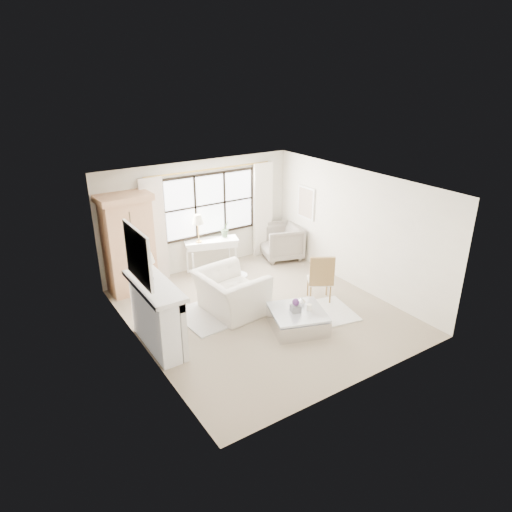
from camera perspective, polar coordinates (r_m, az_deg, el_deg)
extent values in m
plane|color=gray|center=(9.54, 0.70, -7.00)|extent=(5.50, 5.50, 0.00)
plane|color=white|center=(8.53, 0.79, 8.95)|extent=(5.50, 5.50, 0.00)
plane|color=beige|center=(11.20, -7.13, 4.98)|extent=(5.00, 0.00, 5.00)
plane|color=silver|center=(7.06, 13.34, -6.57)|extent=(5.00, 0.00, 5.00)
plane|color=white|center=(7.95, -14.43, -3.21)|extent=(0.00, 5.50, 5.50)
plane|color=white|center=(10.46, 12.22, 3.34)|extent=(0.00, 5.50, 5.50)
cube|color=white|center=(11.24, -5.77, 6.43)|extent=(2.40, 0.02, 1.50)
cylinder|color=#B18A3D|center=(10.98, -5.80, 10.72)|extent=(3.30, 0.04, 0.04)
cube|color=beige|center=(10.71, -12.61, 3.11)|extent=(0.55, 0.10, 2.47)
cube|color=white|center=(12.01, 0.86, 5.80)|extent=(0.55, 0.10, 2.47)
cube|color=silver|center=(8.36, -12.56, -7.57)|extent=(0.34, 1.50, 1.18)
cube|color=silver|center=(8.44, -11.45, -7.63)|extent=(0.03, 1.22, 0.97)
cube|color=black|center=(8.55, -11.28, -8.84)|extent=(0.06, 0.52, 0.50)
cube|color=silver|center=(8.08, -12.68, -3.64)|extent=(0.58, 1.66, 0.08)
cube|color=white|center=(7.76, -14.57, 0.10)|extent=(0.05, 1.15, 0.95)
cube|color=silver|center=(7.77, -14.36, 0.14)|extent=(0.02, 1.00, 0.80)
cube|color=white|center=(11.57, 6.28, 6.64)|extent=(0.04, 0.62, 0.82)
cube|color=beige|center=(11.56, 6.21, 6.62)|extent=(0.01, 0.52, 0.72)
cylinder|color=black|center=(8.22, -13.11, -2.77)|extent=(0.12, 0.12, 0.03)
cylinder|color=black|center=(8.15, -13.21, -1.72)|extent=(0.03, 0.03, 0.30)
cone|color=#F0E2C4|center=(8.06, -13.36, -0.17)|extent=(0.22, 0.22, 0.18)
cube|color=tan|center=(10.37, -15.60, 1.05)|extent=(1.03, 0.65, 2.10)
cube|color=tan|center=(10.02, -16.27, 7.01)|extent=(1.15, 0.75, 0.14)
cube|color=white|center=(11.23, -5.60, 1.47)|extent=(1.31, 0.76, 0.14)
cube|color=white|center=(11.20, -5.62, 1.90)|extent=(1.38, 0.82, 0.06)
cylinder|color=#B5873E|center=(11.06, -7.14, 1.81)|extent=(0.14, 0.14, 0.03)
cylinder|color=#B5873E|center=(10.98, -7.20, 3.00)|extent=(0.02, 0.02, 0.46)
cone|color=beige|center=(10.87, -7.28, 4.59)|extent=(0.28, 0.28, 0.22)
imported|color=#4F6A46|center=(11.29, -3.86, 3.44)|extent=(0.27, 0.24, 0.43)
cylinder|color=white|center=(10.20, -2.17, -4.83)|extent=(0.26, 0.26, 0.03)
cylinder|color=white|center=(10.09, -2.19, -3.65)|extent=(0.06, 0.06, 0.44)
cylinder|color=white|center=(9.99, -2.21, -2.41)|extent=(0.40, 0.40, 0.03)
cube|color=silver|center=(9.59, -4.17, -6.78)|extent=(1.92, 1.43, 0.03)
cube|color=white|center=(9.52, 7.64, -7.19)|extent=(1.68, 1.39, 0.03)
imported|color=white|center=(9.38, -3.17, -4.58)|extent=(1.28, 1.43, 0.87)
imported|color=gray|center=(11.99, 3.16, 1.78)|extent=(1.23, 1.21, 0.90)
cube|color=silver|center=(9.90, 7.93, -3.06)|extent=(0.65, 0.64, 0.07)
cube|color=olive|center=(9.56, 8.26, -1.93)|extent=(0.44, 0.29, 0.60)
cube|color=silver|center=(8.96, 5.21, -8.06)|extent=(1.27, 1.27, 0.32)
cube|color=silver|center=(8.86, 5.26, -6.95)|extent=(1.27, 1.27, 0.04)
cube|color=slate|center=(8.79, 4.97, -6.55)|extent=(0.22, 0.22, 0.13)
sphere|color=#532967|center=(8.72, 5.00, -5.76)|extent=(0.14, 0.14, 0.14)
cylinder|color=white|center=(8.87, 6.66, -6.39)|extent=(0.10, 0.10, 0.12)
imported|color=silver|center=(9.01, 5.71, -5.65)|extent=(0.17, 0.17, 0.17)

